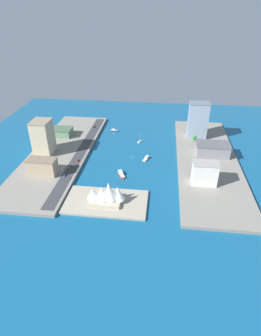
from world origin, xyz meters
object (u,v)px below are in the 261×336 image
at_px(tower_tall_glass, 198,120).
at_px(apartment_midrise_tan, 42,166).
at_px(yacht_sleek_gray, 146,158).
at_px(warehouse_low_gray, 212,149).
at_px(suv_black, 94,127).
at_px(traffic_light_waterfront, 91,142).
at_px(sedan_silver, 76,165).
at_px(taxi_yellow_cab, 69,167).
at_px(sailboat_small_white, 140,141).
at_px(patrol_launch_navy, 114,130).
at_px(opera_landmark, 106,194).
at_px(terminal_long_green, 58,132).
at_px(hotel_broad_white, 205,173).
at_px(hatchback_blue, 65,175).
at_px(office_block_beige, 43,137).
at_px(tugboat_red, 121,174).
at_px(pickup_red, 78,160).

xyz_separation_m(tower_tall_glass, apartment_midrise_tan, (171.40, 117.22, -15.28)).
bearing_deg(yacht_sleek_gray, warehouse_low_gray, -168.92).
height_order(suv_black, traffic_light_waterfront, traffic_light_waterfront).
height_order(sedan_silver, traffic_light_waterfront, traffic_light_waterfront).
xyz_separation_m(warehouse_low_gray, apartment_midrise_tan, (186.20, 66.29, 1.56)).
xyz_separation_m(tower_tall_glass, traffic_light_waterfront, (137.07, 43.64, -19.72)).
distance_m(apartment_midrise_tan, sedan_silver, 37.45).
bearing_deg(taxi_yellow_cab, apartment_midrise_tan, 33.84).
distance_m(sailboat_small_white, warehouse_low_gray, 96.30).
bearing_deg(patrol_launch_navy, sedan_silver, 77.51).
xyz_separation_m(suv_black, taxi_yellow_cab, (1.23, 118.62, -0.03)).
distance_m(sedan_silver, opera_landmark, 74.51).
xyz_separation_m(terminal_long_green, suv_black, (-42.89, -34.71, -4.36)).
distance_m(warehouse_low_gray, hotel_broad_white, 67.53).
xyz_separation_m(patrol_launch_navy, sedan_silver, (24.49, 110.56, 2.98)).
xyz_separation_m(suv_black, traffic_light_waterfront, (-9.86, 60.62, 3.38)).
xyz_separation_m(hotel_broad_white, traffic_light_waterfront, (135.10, -72.53, -7.57)).
height_order(sailboat_small_white, hatchback_blue, sailboat_small_white).
bearing_deg(tower_tall_glass, sailboat_small_white, 14.21).
height_order(office_block_beige, traffic_light_waterfront, office_block_beige).
xyz_separation_m(apartment_midrise_tan, taxi_yellow_cab, (-23.24, -15.58, -7.86)).
bearing_deg(patrol_launch_navy, office_block_beige, 49.01).
height_order(patrol_launch_navy, tower_tall_glass, tower_tall_glass).
xyz_separation_m(terminal_long_green, opera_landmark, (-94.58, 137.96, 1.84)).
bearing_deg(hatchback_blue, sailboat_small_white, -125.52).
relative_size(warehouse_low_gray, hatchback_blue, 7.98).
height_order(tugboat_red, yacht_sleek_gray, tugboat_red).
bearing_deg(opera_landmark, sedan_silver, -52.13).
xyz_separation_m(sedan_silver, suv_black, (6.10, -114.06, 0.04)).
height_order(terminal_long_green, suv_black, terminal_long_green).
bearing_deg(taxi_yellow_cab, hotel_broad_white, 174.32).
bearing_deg(tower_tall_glass, sedan_silver, 34.58).
relative_size(hotel_broad_white, suv_black, 5.97).
bearing_deg(taxi_yellow_cab, office_block_beige, -39.01).
xyz_separation_m(sailboat_small_white, tugboat_red, (12.65, 86.31, 0.63)).
distance_m(taxi_yellow_cab, traffic_light_waterfront, 59.15).
bearing_deg(taxi_yellow_cab, tugboat_red, 176.37).
xyz_separation_m(patrol_launch_navy, suv_black, (30.60, -3.50, 3.02)).
height_order(sailboat_small_white, tower_tall_glass, tower_tall_glass).
relative_size(sailboat_small_white, terminal_long_green, 0.32).
relative_size(warehouse_low_gray, sedan_silver, 8.86).
distance_m(yacht_sleek_gray, traffic_light_waterfront, 77.26).
height_order(sailboat_small_white, patrol_launch_navy, sailboat_small_white).
xyz_separation_m(patrol_launch_navy, pickup_red, (26.28, 99.33, 2.98)).
distance_m(warehouse_low_gray, tower_tall_glass, 55.64).
bearing_deg(opera_landmark, sailboat_small_white, -98.19).
xyz_separation_m(sailboat_small_white, hotel_broad_white, (-73.62, 97.03, 14.30)).
bearing_deg(sedan_silver, apartment_midrise_tan, 33.37).
relative_size(sedan_silver, traffic_light_waterfront, 0.69).
relative_size(patrol_launch_navy, terminal_long_green, 0.31).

